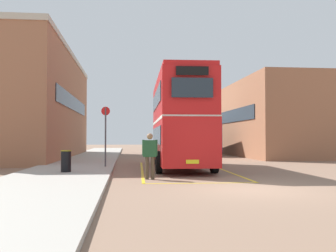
% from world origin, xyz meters
% --- Properties ---
extents(ground_plane, '(135.60, 135.60, 0.00)m').
position_xyz_m(ground_plane, '(0.00, 14.40, 0.00)').
color(ground_plane, '#846651').
extents(sidewalk_left, '(4.00, 57.60, 0.14)m').
position_xyz_m(sidewalk_left, '(-6.50, 16.80, 0.07)').
color(sidewalk_left, '#A39E93').
rests_on(sidewalk_left, ground).
extents(brick_building_left, '(5.91, 21.02, 8.25)m').
position_xyz_m(brick_building_left, '(-10.99, 20.15, 4.13)').
color(brick_building_left, '#9E6647').
rests_on(brick_building_left, ground).
extents(depot_building_right, '(6.34, 17.80, 6.42)m').
position_xyz_m(depot_building_right, '(8.64, 22.84, 3.21)').
color(depot_building_right, '#9E6647').
rests_on(depot_building_right, ground).
extents(double_decker_bus, '(2.98, 9.75, 4.75)m').
position_xyz_m(double_decker_bus, '(-1.09, 8.64, 2.51)').
color(double_decker_bus, black).
rests_on(double_decker_bus, ground).
extents(single_deck_bus, '(3.24, 10.08, 3.02)m').
position_xyz_m(single_deck_bus, '(2.58, 25.37, 1.64)').
color(single_deck_bus, black).
rests_on(single_deck_bus, ground).
extents(pedestrian_boarding, '(0.58, 0.29, 1.76)m').
position_xyz_m(pedestrian_boarding, '(-2.97, 3.34, 1.02)').
color(pedestrian_boarding, '#473828').
rests_on(pedestrian_boarding, ground).
extents(litter_bin, '(0.45, 0.45, 0.92)m').
position_xyz_m(litter_bin, '(-6.40, 5.32, 0.60)').
color(litter_bin, black).
rests_on(litter_bin, sidewalk_left).
extents(bus_stop_sign, '(0.44, 0.08, 3.02)m').
position_xyz_m(bus_stop_sign, '(-4.91, 8.30, 1.94)').
color(bus_stop_sign, '#4C4C51').
rests_on(bus_stop_sign, sidewalk_left).
extents(bay_marking_yellow, '(4.48, 11.80, 0.01)m').
position_xyz_m(bay_marking_yellow, '(-1.12, 6.81, 0.00)').
color(bay_marking_yellow, gold).
rests_on(bay_marking_yellow, ground).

